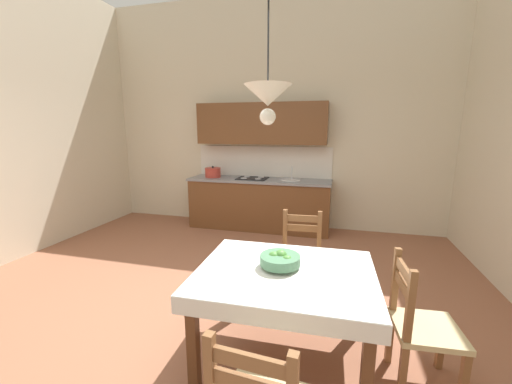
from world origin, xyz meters
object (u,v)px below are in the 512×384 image
at_px(kitchen_cabinetry, 259,181).
at_px(fruit_bowl, 280,260).
at_px(dining_chair_window_side, 420,327).
at_px(dining_chair_kitchen_side, 301,260).
at_px(dining_table, 285,286).
at_px(pendant_lamp, 268,97).

distance_m(kitchen_cabinetry, fruit_bowl, 3.25).
bearing_deg(dining_chair_window_side, dining_chair_kitchen_side, 135.86).
bearing_deg(fruit_bowl, kitchen_cabinetry, 106.90).
xyz_separation_m(dining_table, dining_chair_window_side, (0.94, 0.03, -0.19)).
xyz_separation_m(dining_table, pendant_lamp, (-0.14, 0.01, 1.35)).
height_order(kitchen_cabinetry, dining_chair_window_side, kitchen_cabinetry).
relative_size(kitchen_cabinetry, dining_chair_kitchen_side, 2.68).
bearing_deg(dining_table, dining_chair_window_side, 1.64).
relative_size(dining_table, dining_chair_kitchen_side, 1.41).
xyz_separation_m(dining_chair_kitchen_side, dining_chair_window_side, (0.92, -0.89, 0.00)).
relative_size(dining_table, pendant_lamp, 1.63).
height_order(dining_table, dining_chair_window_side, dining_chair_window_side).
relative_size(kitchen_cabinetry, dining_table, 1.90).
relative_size(dining_table, dining_chair_window_side, 1.41).
relative_size(dining_table, fruit_bowl, 4.38).
distance_m(kitchen_cabinetry, dining_chair_kitchen_side, 2.49).
relative_size(dining_chair_window_side, pendant_lamp, 1.16).
distance_m(dining_chair_window_side, fruit_bowl, 1.05).
xyz_separation_m(dining_chair_window_side, fruit_bowl, (-0.98, 0.02, 0.37)).
relative_size(dining_chair_window_side, fruit_bowl, 3.10).
relative_size(kitchen_cabinetry, pendant_lamp, 3.10).
bearing_deg(pendant_lamp, dining_chair_kitchen_side, 80.30).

